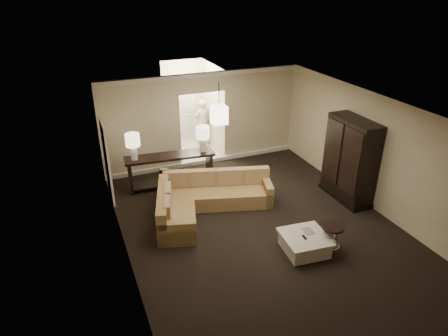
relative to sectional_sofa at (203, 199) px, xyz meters
name	(u,v)px	position (x,y,z in m)	size (l,w,h in m)	color
ground	(263,231)	(0.96, -1.34, -0.33)	(8.00, 8.00, 0.00)	black
wall_back	(203,120)	(0.96, 2.66, 1.07)	(6.00, 0.04, 2.80)	beige
wall_front	(411,307)	(0.96, -5.34, 1.07)	(6.00, 0.04, 2.80)	beige
wall_left	(123,204)	(-2.04, -1.34, 1.07)	(0.04, 8.00, 2.80)	beige
wall_right	(378,155)	(3.96, -1.34, 1.07)	(0.04, 8.00, 2.80)	beige
ceiling	(269,113)	(0.96, -1.34, 2.47)	(6.00, 8.00, 0.02)	silver
crown_molding	(202,75)	(0.96, 2.61, 2.40)	(6.00, 0.10, 0.12)	silver
baseboard	(204,161)	(0.96, 2.61, -0.27)	(6.00, 0.10, 0.12)	silver
side_door	(107,162)	(-2.01, 1.46, 0.72)	(0.05, 0.90, 2.10)	white
foyer	(189,110)	(0.96, 4.00, 0.97)	(1.44, 2.02, 2.80)	white
sectional_sofa	(203,199)	(0.00, 0.00, 0.00)	(3.28, 2.38, 0.84)	brown
coffee_table	(305,243)	(1.43, -2.30, -0.14)	(1.01, 1.01, 0.39)	silver
console_table	(170,168)	(-0.38, 1.57, 0.22)	(2.43, 0.76, 0.92)	black
armoire	(350,162)	(3.65, -0.77, 0.69)	(0.64, 1.49, 2.14)	black
drink_table	(332,233)	(1.98, -2.46, 0.08)	(0.46, 0.46, 0.58)	black
table_lamp_left	(133,143)	(-1.30, 1.66, 1.06)	(0.37, 0.37, 0.71)	white
table_lamp_right	(203,135)	(0.53, 1.49, 1.06)	(0.37, 0.37, 0.71)	white
pendant_light	(219,114)	(0.96, 1.36, 1.62)	(0.38, 0.38, 1.09)	black
person	(202,120)	(1.41, 4.02, 0.55)	(0.64, 0.43, 1.77)	beige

